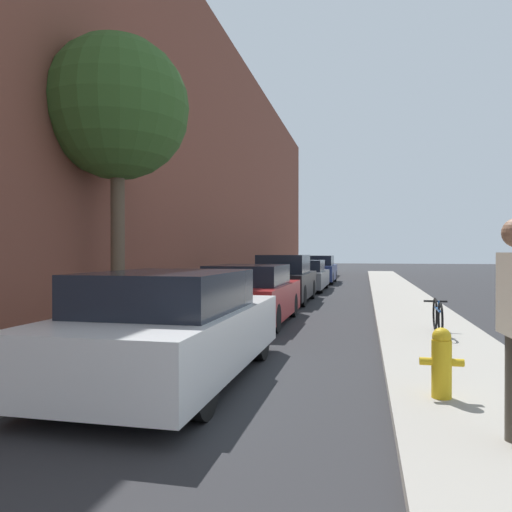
# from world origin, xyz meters

# --- Properties ---
(ground_plane) EXTENTS (120.00, 120.00, 0.00)m
(ground_plane) POSITION_xyz_m (0.00, 16.00, 0.00)
(ground_plane) COLOR #28282B
(sidewalk_left) EXTENTS (2.00, 52.00, 0.12)m
(sidewalk_left) POSITION_xyz_m (-2.90, 16.00, 0.06)
(sidewalk_left) COLOR #9E998E
(sidewalk_left) RESTS_ON ground
(sidewalk_right) EXTENTS (2.00, 52.00, 0.12)m
(sidewalk_right) POSITION_xyz_m (2.90, 16.00, 0.06)
(sidewalk_right) COLOR #9E998E
(sidewalk_right) RESTS_ON ground
(building_facade_left) EXTENTS (0.70, 52.00, 10.62)m
(building_facade_left) POSITION_xyz_m (-4.25, 16.00, 5.31)
(building_facade_left) COLOR brown
(building_facade_left) RESTS_ON ground
(parked_car_white) EXTENTS (1.91, 4.45, 1.41)m
(parked_car_white) POSITION_xyz_m (-0.79, 6.31, 0.68)
(parked_car_white) COLOR black
(parked_car_white) RESTS_ON ground
(parked_car_red) EXTENTS (1.82, 4.17, 1.36)m
(parked_car_red) POSITION_xyz_m (-0.99, 11.50, 0.65)
(parked_car_red) COLOR black
(parked_car_red) RESTS_ON ground
(parked_car_black) EXTENTS (1.69, 4.32, 1.57)m
(parked_car_black) POSITION_xyz_m (-0.96, 16.45, 0.74)
(parked_car_black) COLOR black
(parked_car_black) RESTS_ON ground
(parked_car_grey) EXTENTS (1.91, 4.65, 1.32)m
(parked_car_grey) POSITION_xyz_m (-0.97, 21.62, 0.64)
(parked_car_grey) COLOR black
(parked_car_grey) RESTS_ON ground
(parked_car_navy) EXTENTS (1.82, 4.59, 1.49)m
(parked_car_navy) POSITION_xyz_m (-0.85, 27.03, 0.71)
(parked_car_navy) COLOR black
(parked_car_navy) RESTS_ON ground
(street_tree_near) EXTENTS (2.84, 2.84, 5.82)m
(street_tree_near) POSITION_xyz_m (-3.16, 9.28, 4.49)
(street_tree_near) COLOR brown
(street_tree_near) RESTS_ON sidewalk_left
(fire_hydrant) EXTENTS (0.44, 0.20, 0.74)m
(fire_hydrant) POSITION_xyz_m (2.43, 5.83, 0.50)
(fire_hydrant) COLOR gold
(fire_hydrant) RESTS_ON sidewalk_right
(bicycle) EXTENTS (0.44, 1.56, 0.64)m
(bicycle) POSITION_xyz_m (2.98, 10.13, 0.45)
(bicycle) COLOR black
(bicycle) RESTS_ON sidewalk_right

